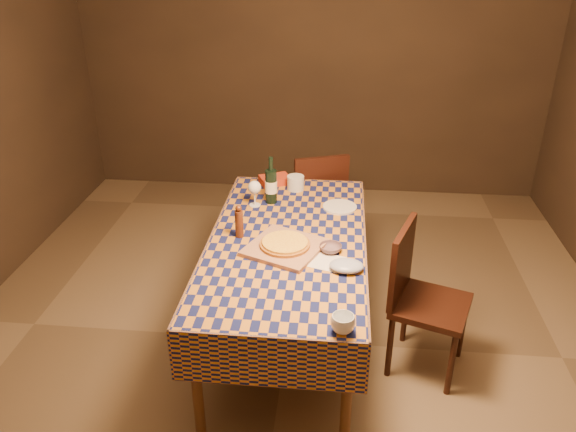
{
  "coord_description": "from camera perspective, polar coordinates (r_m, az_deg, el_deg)",
  "views": [
    {
      "loc": [
        0.29,
        -2.92,
        2.42
      ],
      "look_at": [
        0.0,
        0.05,
        0.9
      ],
      "focal_mm": 35.0,
      "sensor_mm": 36.0,
      "label": 1
    }
  ],
  "objects": [
    {
      "name": "room",
      "position": [
        3.13,
        -0.09,
        6.95
      ],
      "size": [
        5.0,
        5.1,
        2.7
      ],
      "color": "brown",
      "rests_on": "ground"
    },
    {
      "name": "chair_far",
      "position": [
        4.44,
        2.92,
        1.59
      ],
      "size": [
        0.54,
        0.54,
        0.93
      ],
      "color": "black",
      "rests_on": "ground"
    },
    {
      "name": "bowl",
      "position": [
        3.24,
        4.35,
        -3.3
      ],
      "size": [
        0.17,
        0.17,
        0.04
      ],
      "primitive_type": "imported",
      "rotation": [
        0.0,
        0.0,
        0.35
      ],
      "color": "#5E474F",
      "rests_on": "dining_table"
    },
    {
      "name": "wine_glass",
      "position": [
        3.73,
        -3.43,
        2.83
      ],
      "size": [
        0.1,
        0.1,
        0.18
      ],
      "color": "white",
      "rests_on": "dining_table"
    },
    {
      "name": "tumbler",
      "position": [
        2.63,
        5.59,
        -10.84
      ],
      "size": [
        0.15,
        0.15,
        0.09
      ],
      "primitive_type": "imported",
      "rotation": [
        0.0,
        0.0,
        -0.38
      ],
      "color": "white",
      "rests_on": "dining_table"
    },
    {
      "name": "cutting_board",
      "position": [
        3.26,
        -0.31,
        -3.21
      ],
      "size": [
        0.52,
        0.52,
        0.02
      ],
      "primitive_type": "cube",
      "rotation": [
        0.0,
        0.0,
        -0.4
      ],
      "color": "#A36E4C",
      "rests_on": "dining_table"
    },
    {
      "name": "dining_table",
      "position": [
        3.41,
        -0.08,
        -3.47
      ],
      "size": [
        0.94,
        1.84,
        0.77
      ],
      "color": "brown",
      "rests_on": "ground"
    },
    {
      "name": "takeout_container",
      "position": [
        4.11,
        -1.34,
        3.7
      ],
      "size": [
        0.25,
        0.22,
        0.05
      ],
      "primitive_type": "cube",
      "rotation": [
        0.0,
        0.0,
        0.43
      ],
      "color": "#B03117",
      "rests_on": "dining_table"
    },
    {
      "name": "wine_bottle",
      "position": [
        3.78,
        -1.73,
        3.11
      ],
      "size": [
        0.11,
        0.11,
        0.33
      ],
      "color": "black",
      "rests_on": "dining_table"
    },
    {
      "name": "white_plate",
      "position": [
        3.76,
        5.28,
        0.92
      ],
      "size": [
        0.25,
        0.25,
        0.01
      ],
      "primitive_type": "cylinder",
      "rotation": [
        0.0,
        0.0,
        -0.09
      ],
      "color": "silver",
      "rests_on": "dining_table"
    },
    {
      "name": "pizza",
      "position": [
        3.25,
        -0.31,
        -2.81
      ],
      "size": [
        0.35,
        0.35,
        0.03
      ],
      "color": "#995A19",
      "rests_on": "cutting_board"
    },
    {
      "name": "deli_tub",
      "position": [
        4.0,
        0.78,
        3.4
      ],
      "size": [
        0.13,
        0.13,
        0.1
      ],
      "primitive_type": "cylinder",
      "rotation": [
        0.0,
        0.0,
        0.1
      ],
      "color": "silver",
      "rests_on": "dining_table"
    },
    {
      "name": "flour_bag",
      "position": [
        3.07,
        5.96,
        -5.05
      ],
      "size": [
        0.22,
        0.19,
        0.06
      ],
      "primitive_type": "ellipsoid",
      "rotation": [
        0.0,
        0.0,
        -0.32
      ],
      "color": "#929EBB",
      "rests_on": "dining_table"
    },
    {
      "name": "flour_patch",
      "position": [
        3.16,
        3.51,
        -4.58
      ],
      "size": [
        0.28,
        0.24,
        0.0
      ],
      "primitive_type": "cube",
      "rotation": [
        0.0,
        0.0,
        -0.3
      ],
      "color": "silver",
      "rests_on": "dining_table"
    },
    {
      "name": "pepper_mill",
      "position": [
        3.37,
        -4.99,
        -0.63
      ],
      "size": [
        0.06,
        0.06,
        0.21
      ],
      "color": "#492111",
      "rests_on": "dining_table"
    },
    {
      "name": "chair_right",
      "position": [
        3.42,
        13.1,
        -7.54
      ],
      "size": [
        0.54,
        0.54,
        0.93
      ],
      "color": "black",
      "rests_on": "ground"
    }
  ]
}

